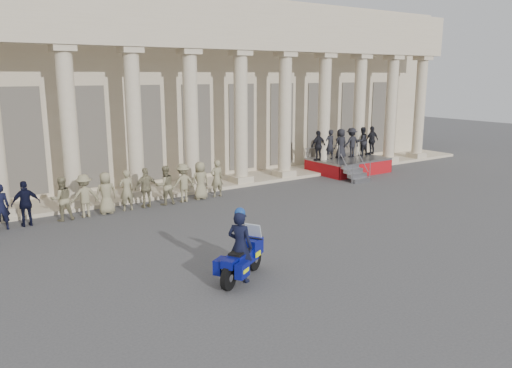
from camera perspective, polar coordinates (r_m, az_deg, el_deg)
The scene contains 6 objects.
ground at distance 15.57m, azimuth 2.11°, elevation -7.14°, with size 90.00×90.00×0.00m, color #3E3E41.
building at distance 27.94m, azimuth -16.36°, elevation 10.51°, with size 40.00×12.50×9.00m.
officer_rank at distance 19.06m, azimuth -26.54°, elevation -2.27°, with size 17.12×0.61×1.62m.
reviewing_stand at distance 27.56m, azimuth 10.57°, elevation 4.04°, with size 4.93×3.80×2.37m.
motorcycle at distance 13.00m, azimuth -1.59°, elevation -8.48°, with size 1.86×1.36×1.33m.
rider at distance 12.77m, azimuth -1.83°, elevation -6.99°, with size 0.73×0.81×1.96m.
Camera 1 is at (-8.73, -11.79, 5.20)m, focal length 35.00 mm.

